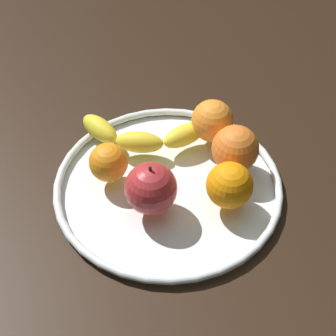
% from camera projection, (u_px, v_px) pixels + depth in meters
% --- Properties ---
extents(ground_plane, '(1.58, 1.58, 0.04)m').
position_uv_depth(ground_plane, '(168.00, 197.00, 0.82)').
color(ground_plane, black).
extents(fruit_bowl, '(0.36, 0.36, 0.02)m').
position_uv_depth(fruit_bowl, '(168.00, 185.00, 0.80)').
color(fruit_bowl, white).
rests_on(fruit_bowl, ground_plane).
extents(banana, '(0.22, 0.12, 0.03)m').
position_uv_depth(banana, '(144.00, 135.00, 0.84)').
color(banana, yellow).
rests_on(banana, fruit_bowl).
extents(apple, '(0.08, 0.08, 0.09)m').
position_uv_depth(apple, '(151.00, 188.00, 0.73)').
color(apple, '#BA2E32').
rests_on(apple, fruit_bowl).
extents(orange_back_right, '(0.07, 0.07, 0.07)m').
position_uv_depth(orange_back_right, '(230.00, 185.00, 0.74)').
color(orange_back_right, orange).
rests_on(orange_back_right, fruit_bowl).
extents(orange_front_left, '(0.07, 0.07, 0.07)m').
position_uv_depth(orange_front_left, '(235.00, 149.00, 0.79)').
color(orange_front_left, orange).
rests_on(orange_front_left, fruit_bowl).
extents(orange_center, '(0.07, 0.07, 0.07)m').
position_uv_depth(orange_center, '(212.00, 121.00, 0.84)').
color(orange_center, orange).
rests_on(orange_center, fruit_bowl).
extents(orange_back_left, '(0.06, 0.06, 0.06)m').
position_uv_depth(orange_back_left, '(108.00, 162.00, 0.78)').
color(orange_back_left, orange).
rests_on(orange_back_left, fruit_bowl).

